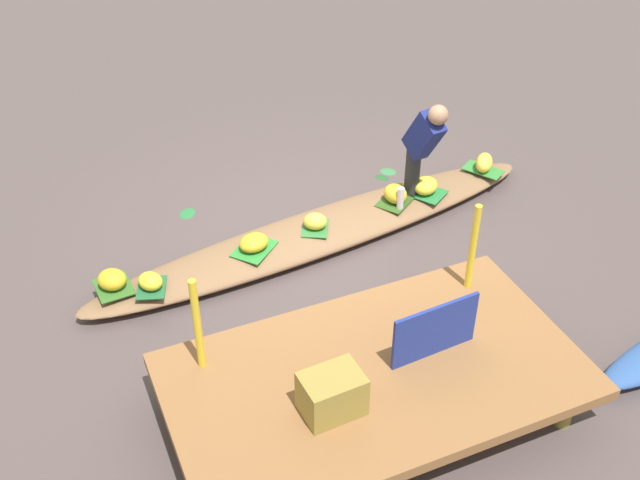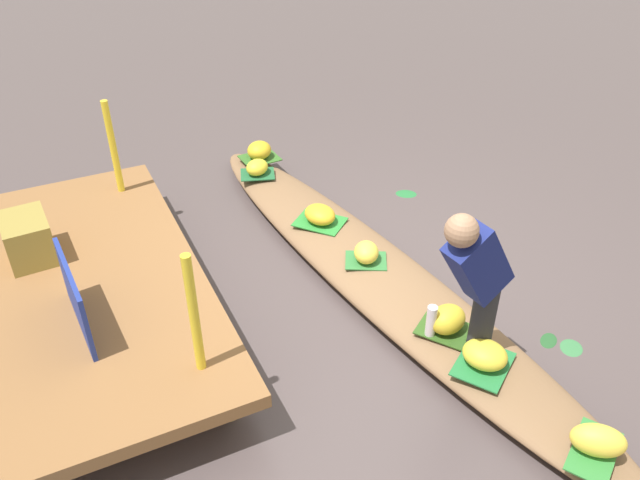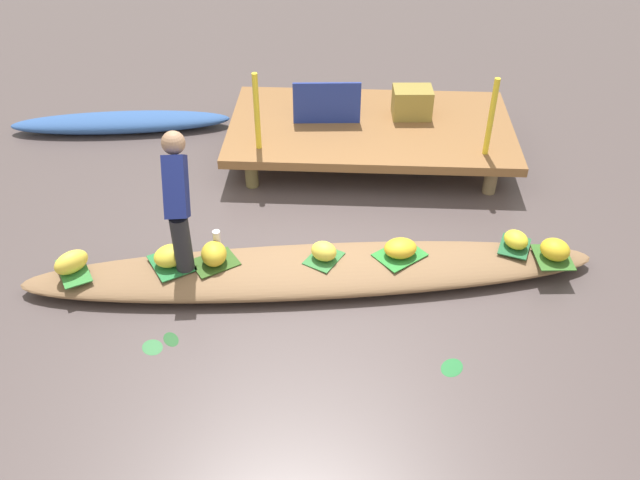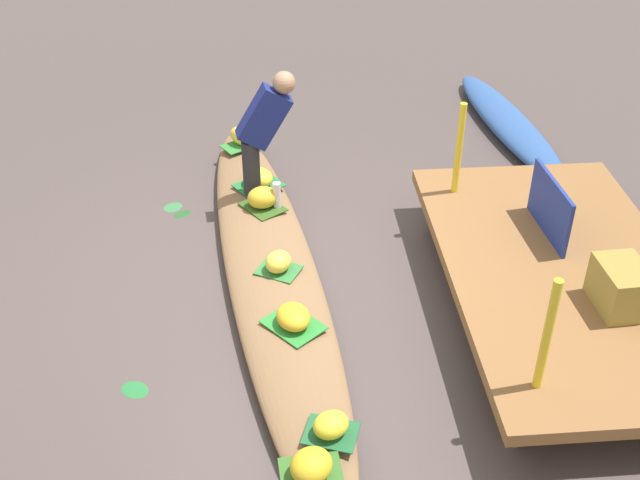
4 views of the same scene
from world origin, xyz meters
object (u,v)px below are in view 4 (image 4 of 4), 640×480
Objects in this scene: banana_bunch_3 at (258,177)px; banana_bunch_4 at (243,136)px; vendor_boat at (272,273)px; banana_bunch_5 at (278,262)px; vendor_person at (263,127)px; banana_bunch_2 at (262,197)px; water_bottle at (277,195)px; banana_bunch_0 at (311,466)px; moored_boat at (509,124)px; banana_bunch_1 at (293,317)px; banana_bunch_6 at (331,425)px; market_banner at (550,207)px; produce_crate at (621,287)px.

banana_bunch_4 reaches higher than banana_bunch_3.
vendor_boat is 1.26m from banana_bunch_3.
vendor_person reaches higher than banana_bunch_5.
banana_bunch_2 is 0.97m from banana_bunch_5.
vendor_person is at bearing -160.70° from water_bottle.
water_bottle reaches higher than banana_bunch_0.
moored_boat is 3.07m from banana_bunch_3.
banana_bunch_3 is (1.28, -2.79, 0.19)m from moored_boat.
banana_bunch_3 reaches higher than banana_bunch_1.
banana_bunch_3 is at bearing -172.60° from banana_bunch_6.
banana_bunch_1 is at bearing 7.27° from banana_bunch_4.
banana_bunch_4 reaches higher than banana_bunch_0.
market_banner is at bearing 62.92° from vendor_person.
banana_bunch_2 is 0.38m from banana_bunch_3.
moored_boat is 2.97m from banana_bunch_4.
market_banner is 1.72× the size of produce_crate.
banana_bunch_4 is at bearing -172.08° from banana_bunch_6.
banana_bunch_0 is at bearing 1.43° from banana_bunch_1.
moored_boat is (-2.52, 2.70, 0.00)m from vendor_boat.
vendor_boat is 17.25× the size of banana_bunch_1.
banana_bunch_5 is (-2.06, -0.12, -0.01)m from banana_bunch_0.
banana_bunch_1 is at bearing -74.07° from market_banner.
market_banner reaches higher than water_bottle.
produce_crate reaches higher than banana_bunch_2.
moored_boat reaches higher than vendor_boat.
banana_bunch_0 is at bearing 3.31° from banana_bunch_5.
banana_bunch_2 is 0.36× the size of market_banner.
banana_bunch_4 is 1.31× the size of banana_bunch_6.
market_banner is (1.28, 2.33, 0.36)m from banana_bunch_3.
banana_bunch_1 is 0.39× the size of market_banner.
banana_bunch_2 is at bearing -94.65° from water_bottle.
banana_bunch_0 reaches higher than banana_bunch_5.
banana_bunch_2 is 0.23× the size of vendor_person.
water_bottle reaches higher than banana_bunch_1.
vendor_boat is 20.34× the size of water_bottle.
banana_bunch_5 is (1.35, 0.14, -0.00)m from banana_bunch_3.
banana_bunch_2 is 0.62× the size of produce_crate.
banana_bunch_6 is 0.94× the size of water_bottle.
banana_bunch_0 is 3.42m from banana_bunch_3.
banana_bunch_0 is at bearing -35.55° from moored_boat.
banana_bunch_1 is 1.09× the size of banana_bunch_2.
banana_bunch_0 reaches higher than moored_boat.
vendor_boat is 2.18m from banana_bunch_0.
banana_bunch_6 is (-0.32, 0.15, -0.01)m from banana_bunch_0.
vendor_boat is at bearing -169.84° from banana_bunch_1.
banana_bunch_3 is 3.40m from produce_crate.
banana_bunch_2 reaches higher than banana_bunch_1.
banana_bunch_0 is (2.16, 0.18, 0.19)m from vendor_boat.
banana_bunch_2 is 1.15× the size of banana_bunch_6.
vendor_boat is at bearing -170.13° from banana_bunch_6.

